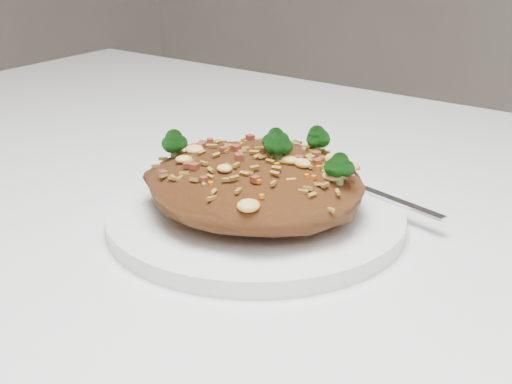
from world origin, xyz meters
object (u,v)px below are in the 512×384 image
dining_table (240,272)px  plate (256,217)px  fried_rice (257,174)px  fork (373,192)px

dining_table → plate: bearing=-43.8°
fried_rice → fork: bearing=53.8°
plate → fork: (0.06, 0.08, 0.01)m
dining_table → plate: plate is taller
dining_table → fried_rice: size_ratio=6.61×
plate → fried_rice: fried_rice is taller
plate → fork: bearing=53.8°
fried_rice → fork: size_ratio=1.13×
plate → dining_table: bearing=136.2°
fried_rice → fork: (0.06, 0.08, -0.03)m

